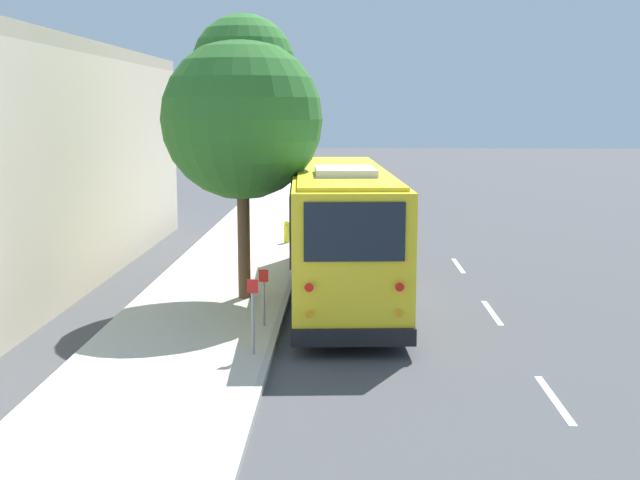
{
  "coord_description": "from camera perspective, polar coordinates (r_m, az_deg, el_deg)",
  "views": [
    {
      "loc": [
        -21.12,
        0.46,
        5.04
      ],
      "look_at": [
        1.45,
        1.14,
        1.3
      ],
      "focal_mm": 45.0,
      "sensor_mm": 36.0,
      "label": 1
    }
  ],
  "objects": [
    {
      "name": "ground_plane",
      "position": [
        21.71,
        2.91,
        -4.03
      ],
      "size": [
        160.0,
        160.0,
        0.0
      ],
      "primitive_type": "plane",
      "color": "#474749"
    },
    {
      "name": "sidewalk_slab",
      "position": [
        21.97,
        -7.48,
        -3.74
      ],
      "size": [
        80.0,
        3.84,
        0.15
      ],
      "primitive_type": "cube",
      "color": "beige",
      "rests_on": "ground"
    },
    {
      "name": "curb_strip",
      "position": [
        21.74,
        -2.28,
        -3.8
      ],
      "size": [
        80.0,
        0.14,
        0.15
      ],
      "primitive_type": "cube",
      "color": "#AAA69D",
      "rests_on": "ground"
    },
    {
      "name": "shuttle_bus",
      "position": [
        21.15,
        1.49,
        1.04
      ],
      "size": [
        11.03,
        3.29,
        3.63
      ],
      "rotation": [
        0.0,
        0.0,
        0.05
      ],
      "color": "yellow",
      "rests_on": "ground"
    },
    {
      "name": "parked_sedan_black",
      "position": [
        34.53,
        0.96,
        2.01
      ],
      "size": [
        4.17,
        1.85,
        1.29
      ],
      "rotation": [
        0.0,
        0.0,
        0.02
      ],
      "color": "black",
      "rests_on": "ground"
    },
    {
      "name": "parked_sedan_maroon",
      "position": [
        39.94,
        0.97,
        3.05
      ],
      "size": [
        4.62,
        1.93,
        1.33
      ],
      "rotation": [
        0.0,
        0.0,
        0.04
      ],
      "color": "maroon",
      "rests_on": "ground"
    },
    {
      "name": "parked_sedan_silver",
      "position": [
        45.61,
        1.44,
        3.8
      ],
      "size": [
        4.19,
        1.76,
        1.28
      ],
      "rotation": [
        0.0,
        0.0,
        0.0
      ],
      "color": "#A8AAAF",
      "rests_on": "ground"
    },
    {
      "name": "parked_sedan_blue",
      "position": [
        51.18,
        1.18,
        4.43
      ],
      "size": [
        4.33,
        1.76,
        1.31
      ],
      "rotation": [
        0.0,
        0.0,
        0.01
      ],
      "color": "navy",
      "rests_on": "ground"
    },
    {
      "name": "parked_sedan_tan",
      "position": [
        58.6,
        1.18,
        5.05
      ],
      "size": [
        4.48,
        1.71,
        1.27
      ],
      "rotation": [
        0.0,
        0.0,
        0.01
      ],
      "color": "tan",
      "rests_on": "ground"
    },
    {
      "name": "street_tree",
      "position": [
        20.58,
        -5.55,
        9.33
      ],
      "size": [
        4.06,
        4.06,
        7.25
      ],
      "color": "brown",
      "rests_on": "sidewalk_slab"
    },
    {
      "name": "sign_post_near",
      "position": [
        16.05,
        -4.79,
        -5.41
      ],
      "size": [
        0.06,
        0.22,
        1.54
      ],
      "color": "gray",
      "rests_on": "sidewalk_slab"
    },
    {
      "name": "sign_post_far",
      "position": [
        18.15,
        -4.02,
        -4.05
      ],
      "size": [
        0.06,
        0.22,
        1.3
      ],
      "color": "gray",
      "rests_on": "sidewalk_slab"
    },
    {
      "name": "fire_hydrant",
      "position": [
        29.31,
        -2.37,
        0.59
      ],
      "size": [
        0.22,
        0.22,
        0.81
      ],
      "color": "gold",
      "rests_on": "sidewalk_slab"
    },
    {
      "name": "lane_stripe_behind",
      "position": [
        14.86,
        16.32,
        -10.8
      ],
      "size": [
        2.4,
        0.14,
        0.01
      ],
      "primitive_type": "cube",
      "color": "silver",
      "rests_on": "ground"
    },
    {
      "name": "lane_stripe_mid",
      "position": [
        20.46,
        12.13,
        -5.06
      ],
      "size": [
        2.4,
        0.14,
        0.01
      ],
      "primitive_type": "cube",
      "color": "silver",
      "rests_on": "ground"
    },
    {
      "name": "lane_stripe_ahead",
      "position": [
        26.24,
        9.8,
        -1.8
      ],
      "size": [
        2.4,
        0.14,
        0.01
      ],
      "primitive_type": "cube",
      "color": "silver",
      "rests_on": "ground"
    }
  ]
}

